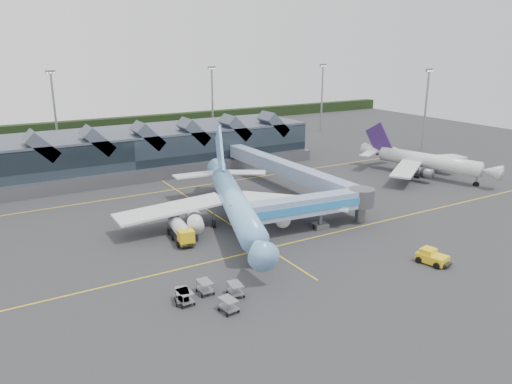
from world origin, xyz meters
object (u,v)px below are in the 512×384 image
regional_jet (424,160)px  fuel_truck (180,229)px  main_airliner (234,201)px  pushback_tug (432,257)px  jet_bridge (315,205)px

regional_jet → fuel_truck: bearing=172.9°
fuel_truck → main_airliner: bearing=14.8°
fuel_truck → pushback_tug: 36.70m
main_airliner → pushback_tug: (16.23, -26.97, -3.36)m
regional_jet → jet_bridge: regional_jet is taller
regional_jet → pushback_tug: 49.27m
regional_jet → pushback_tug: size_ratio=6.77×
pushback_tug → jet_bridge: bearing=94.7°
main_airliner → regional_jet: size_ratio=1.34×
jet_bridge → pushback_tug: (5.98, -18.54, -3.21)m
jet_bridge → fuel_truck: jet_bridge is taller
pushback_tug → regional_jet: bearing=29.8°
main_airliner → regional_jet: bearing=26.3°
fuel_truck → pushback_tug: bearing=-37.2°
fuel_truck → pushback_tug: size_ratio=1.87×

